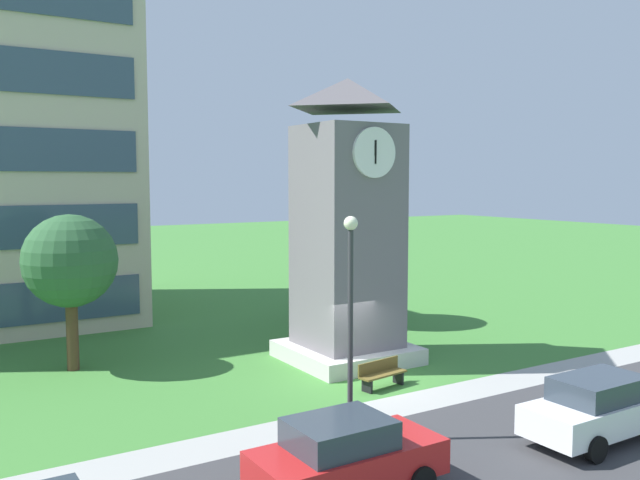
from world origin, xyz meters
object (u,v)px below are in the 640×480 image
Objects in this scene: tree_by_building at (70,262)px; tree_near_tower at (350,232)px; clock_tower at (347,237)px; park_bench at (382,374)px; parked_car_red at (346,456)px; parked_car_white at (602,407)px; street_lamp at (350,303)px.

tree_by_building is 0.88× the size of tree_near_tower.
park_bench is (-0.92, -3.39, -4.20)m from clock_tower.
parked_car_red is 0.88× the size of parked_car_white.
clock_tower reaches higher than parked_car_white.
park_bench is at bearing 109.03° from parked_car_white.
tree_near_tower reaches higher than parked_car_red.
parked_car_white reaches higher than park_bench.
parked_car_red is at bearing -124.06° from clock_tower.
street_lamp is 14.44m from tree_near_tower.
parked_car_white is at bearing -82.33° from clock_tower.
clock_tower is 1.79× the size of street_lamp.
tree_by_building is at bearing 102.70° from parked_car_red.
clock_tower reaches higher than tree_by_building.
parked_car_red is (2.94, -13.05, -3.02)m from tree_by_building.
tree_near_tower is (4.67, 8.75, 3.86)m from park_bench.
tree_near_tower is 1.33× the size of parked_car_white.
street_lamp is at bearing -66.10° from tree_by_building.
parked_car_red is (-1.76, -2.43, -2.76)m from street_lamp.
park_bench is at bearing -105.17° from clock_tower.
parked_car_white is at bearing -98.97° from tree_near_tower.
street_lamp is 0.92× the size of tree_near_tower.
tree_near_tower is at bearing 55.04° from clock_tower.
park_bench is 0.29× the size of tree_near_tower.
tree_by_building is at bearing 126.64° from parked_car_white.
tree_by_building is 13.71m from parked_car_red.
parked_car_white is (7.43, -0.90, 0.00)m from parked_car_red.
tree_by_building is at bearing -174.05° from tree_near_tower.
parked_car_red is at bearing -124.40° from tree_near_tower.
tree_near_tower is at bearing 81.03° from parked_car_white.
tree_near_tower is (12.79, 1.33, 0.44)m from tree_by_building.
street_lamp is (-3.41, -3.20, 3.16)m from park_bench.
parked_car_red is at bearing -125.99° from street_lamp.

